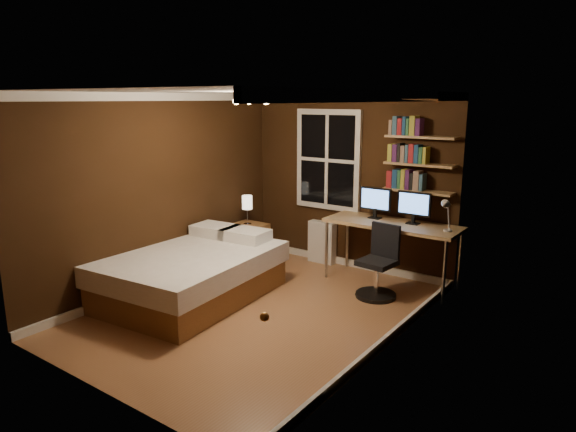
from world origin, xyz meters
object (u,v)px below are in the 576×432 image
Objects in this scene: bedside_lamp at (247,210)px; monitor_right at (414,208)px; nightstand at (248,244)px; bed at (193,273)px; monitor_left at (375,203)px; desk at (392,227)px; desk_lamp at (447,215)px; radiator at (322,242)px; office_chair at (379,271)px.

monitor_right reaches higher than bedside_lamp.
bedside_lamp is (0.00, 0.00, 0.52)m from nightstand.
nightstand is at bearing 97.05° from bed.
monitor_left and monitor_right have the same top height.
desk_lamp is at bearing -7.35° from desk.
desk_lamp reaches higher than monitor_left.
bedside_lamp is at bearing -167.41° from desk.
radiator is 1.33m from desk.
desk is at bearing -16.51° from monitor_left.
bed is at bearing -104.66° from radiator.
bedside_lamp is at bearing 0.00° from nightstand.
monitor_left is (1.48, 1.98, 0.74)m from bed.
monitor_right is at bearing -5.80° from radiator.
monitor_left is 1.01m from office_chair.
desk reaches higher than nightstand.
bedside_lamp reaches higher than nightstand.
desk is at bearing -10.99° from radiator.
office_chair is at bearing -81.88° from desk.
monitor_left is 1.01× the size of desk_lamp.
bedside_lamp reaches higher than office_chair.
monitor_right is at bearing 0.00° from monitor_left.
desk_lamp is at bearing 38.27° from office_chair.
bed is 3.76× the size of nightstand.
desk is 3.99× the size of monitor_right.
nightstand is 1.37× the size of monitor_right.
desk is at bearing 41.55° from bed.
bedside_lamp reaches higher than radiator.
monitor_right is (2.34, 0.56, 0.75)m from nightstand.
bedside_lamp is 0.48× the size of office_chair.
desk_lamp reaches higher than bed.
desk_lamp is (2.52, 1.80, 0.75)m from bed.
nightstand is 2.52m from monitor_right.
radiator is at bearing 39.64° from nightstand.
bedside_lamp is 2.14m from desk.
desk_lamp is at bearing -20.50° from monitor_right.
radiator is (0.56, 2.13, 0.00)m from bed.
office_chair is at bearing -0.81° from nightstand.
nightstand is 2.02m from monitor_left.
desk reaches higher than radiator.
desk_lamp is (1.96, -0.33, 0.74)m from radiator.
desk_lamp reaches higher than monitor_right.
nightstand is 1.39× the size of bedside_lamp.
bed is at bearing -133.30° from desk.
monitor_left is at bearing 127.56° from office_chair.
office_chair reaches higher than bed.
office_chair is (0.37, -0.60, -0.71)m from monitor_left.
desk is (1.23, -0.24, 0.47)m from radiator.
radiator is at bearing 39.16° from bedside_lamp.
monitor_left reaches higher than nightstand.
desk is 0.38m from monitor_right.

